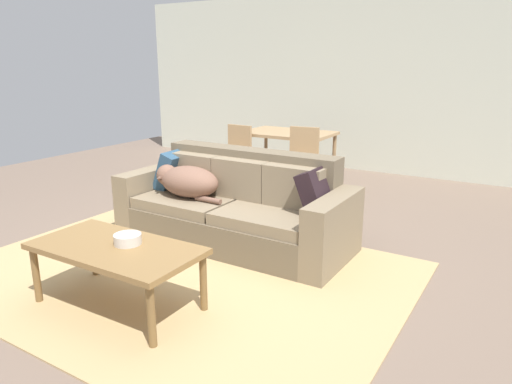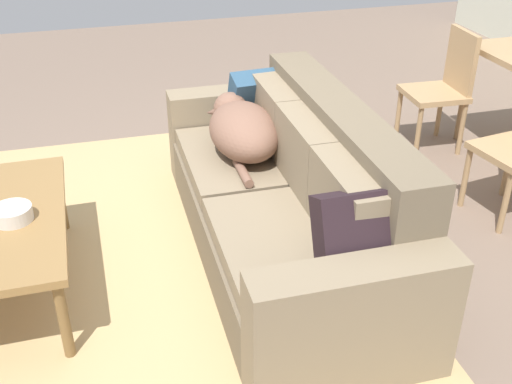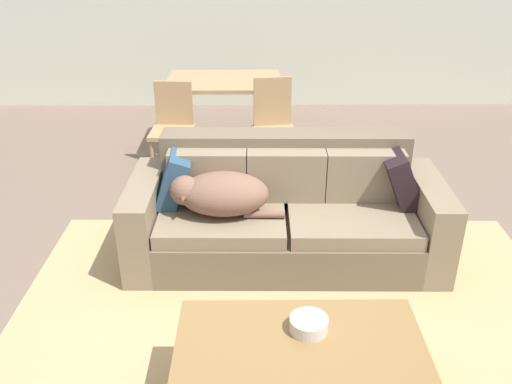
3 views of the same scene
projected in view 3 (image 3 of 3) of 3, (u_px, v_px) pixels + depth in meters
The scene contains 11 objects.
ground_plane at pixel (267, 279), 3.80m from camera, with size 10.00×10.00×0.00m, color #796455.
area_rug at pixel (292, 326), 3.35m from camera, with size 3.51×2.60×0.01m, color tan.
couch at pixel (286, 214), 3.96m from camera, with size 2.23×0.92×0.85m.
dog_on_left_cushion at pixel (220, 194), 3.72m from camera, with size 0.78×0.40×0.29m.
throw_pillow_by_left_arm at pixel (173, 178), 3.89m from camera, with size 0.15×0.39×0.39m, color #2B4B65.
throw_pillow_by_right_arm at pixel (399, 178), 3.88m from camera, with size 0.15×0.39×0.39m, color black.
coffee_table at pixel (299, 348), 2.61m from camera, with size 1.18×0.61×0.46m.
bowl_on_coffee_table at pixel (309, 324), 2.64m from camera, with size 0.19×0.19×0.07m, color silver.
dining_table at pixel (224, 87), 5.66m from camera, with size 1.17×0.80×0.75m.
dining_chair_near_left at pixel (173, 124), 5.22m from camera, with size 0.42×0.42×0.87m.
dining_chair_near_right at pixel (274, 123), 5.20m from camera, with size 0.45×0.45×0.91m.
Camera 3 is at (-0.10, -3.12, 2.25)m, focal length 38.32 mm.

